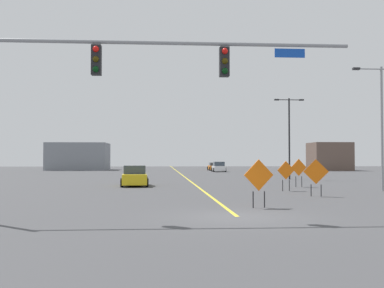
% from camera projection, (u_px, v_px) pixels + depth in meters
% --- Properties ---
extents(ground, '(204.54, 204.54, 0.00)m').
position_uv_depth(ground, '(237.00, 217.00, 16.34)').
color(ground, '#444447').
extents(road_centre_stripe, '(0.16, 113.64, 0.01)m').
position_uv_depth(road_centre_stripe, '(177.00, 171.00, 72.99)').
color(road_centre_stripe, yellow).
rests_on(road_centre_stripe, ground).
extents(traffic_signal_assembly, '(13.60, 0.44, 6.49)m').
position_uv_depth(traffic_signal_assembly, '(102.00, 74.00, 16.15)').
color(traffic_signal_assembly, gray).
rests_on(traffic_signal_assembly, ground).
extents(street_lamp_far_right, '(2.94, 0.24, 7.99)m').
position_uv_depth(street_lamp_far_right, '(289.00, 132.00, 45.60)').
color(street_lamp_far_right, black).
rests_on(street_lamp_far_right, ground).
extents(street_lamp_near_left, '(3.72, 0.24, 7.89)m').
position_uv_depth(street_lamp_near_left, '(382.00, 117.00, 29.38)').
color(street_lamp_near_left, gray).
rests_on(street_lamp_near_left, ground).
extents(construction_sign_median_near, '(1.16, 0.25, 1.89)m').
position_uv_depth(construction_sign_median_near, '(286.00, 172.00, 29.24)').
color(construction_sign_median_near, orange).
rests_on(construction_sign_median_near, ground).
extents(construction_sign_left_lane, '(1.21, 0.32, 2.02)m').
position_uv_depth(construction_sign_left_lane, '(299.00, 169.00, 33.39)').
color(construction_sign_left_lane, orange).
rests_on(construction_sign_left_lane, ground).
extents(construction_sign_median_far, '(1.30, 0.28, 2.02)m').
position_uv_depth(construction_sign_median_far, '(259.00, 177.00, 19.36)').
color(construction_sign_median_far, orange).
rests_on(construction_sign_median_far, ground).
extents(construction_sign_right_shoulder, '(1.33, 0.35, 2.02)m').
position_uv_depth(construction_sign_right_shoulder, '(316.00, 173.00, 25.12)').
color(construction_sign_right_shoulder, orange).
rests_on(construction_sign_right_shoulder, ground).
extents(car_yellow_far, '(2.16, 4.41, 1.53)m').
position_uv_depth(car_yellow_far, '(135.00, 177.00, 34.66)').
color(car_yellow_far, gold).
rests_on(car_yellow_far, ground).
extents(car_orange_near, '(2.17, 4.57, 1.34)m').
position_uv_depth(car_orange_near, '(215.00, 167.00, 79.32)').
color(car_orange_near, orange).
rests_on(car_orange_near, ground).
extents(car_white_distant, '(1.97, 3.95, 1.54)m').
position_uv_depth(car_white_distant, '(219.00, 167.00, 71.13)').
color(car_white_distant, white).
rests_on(car_white_distant, ground).
extents(roadside_building_west, '(10.24, 8.62, 4.77)m').
position_uv_depth(roadside_building_west, '(79.00, 157.00, 82.18)').
color(roadside_building_west, gray).
rests_on(roadside_building_west, ground).
extents(roadside_building_east, '(6.41, 5.60, 4.73)m').
position_uv_depth(roadside_building_east, '(329.00, 157.00, 78.66)').
color(roadside_building_east, brown).
rests_on(roadside_building_east, ground).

